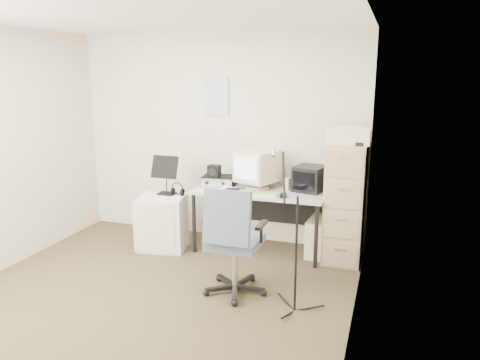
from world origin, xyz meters
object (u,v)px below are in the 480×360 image
(office_chair, at_px, (235,240))
(side_cart, at_px, (163,223))
(filing_cabinet, at_px, (345,203))
(desk, at_px, (260,220))

(office_chair, relative_size, side_cart, 1.64)
(office_chair, bearing_deg, filing_cabinet, 52.55)
(office_chair, distance_m, side_cart, 1.42)
(filing_cabinet, relative_size, side_cart, 2.03)
(desk, bearing_deg, side_cart, -163.97)
(desk, distance_m, side_cart, 1.14)
(filing_cabinet, distance_m, office_chair, 1.44)
(desk, bearing_deg, filing_cabinet, 1.81)
(filing_cabinet, xyz_separation_m, desk, (-0.95, -0.03, -0.29))
(side_cart, bearing_deg, desk, 5.62)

